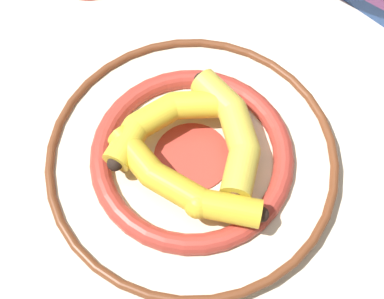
# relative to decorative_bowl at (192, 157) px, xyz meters

# --- Properties ---
(ground_plane) EXTENTS (2.80, 2.80, 0.00)m
(ground_plane) POSITION_rel_decorative_bowl_xyz_m (-0.02, 0.03, -0.01)
(ground_plane) COLOR beige
(decorative_bowl) EXTENTS (0.34, 0.34, 0.03)m
(decorative_bowl) POSITION_rel_decorative_bowl_xyz_m (0.00, 0.00, 0.00)
(decorative_bowl) COLOR beige
(decorative_bowl) RESTS_ON ground_plane
(banana_a) EXTENTS (0.07, 0.18, 0.03)m
(banana_a) POSITION_rel_decorative_bowl_xyz_m (0.05, -0.00, 0.03)
(banana_a) COLOR gold
(banana_a) RESTS_ON decorative_bowl
(banana_b) EXTENTS (0.16, 0.08, 0.03)m
(banana_b) POSITION_rel_decorative_bowl_xyz_m (-0.02, 0.04, 0.03)
(banana_b) COLOR yellow
(banana_b) RESTS_ON decorative_bowl
(banana_c) EXTENTS (0.14, 0.17, 0.03)m
(banana_c) POSITION_rel_decorative_bowl_xyz_m (-0.03, -0.04, 0.03)
(banana_c) COLOR gold
(banana_c) RESTS_ON decorative_bowl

